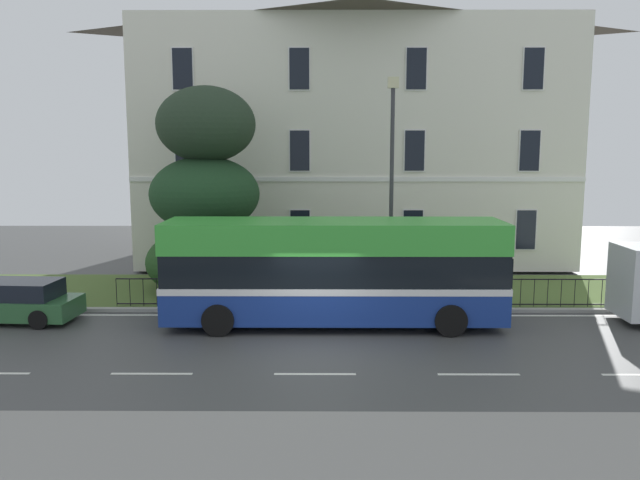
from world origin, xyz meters
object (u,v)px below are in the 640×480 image
Objects in this scene: georgian_townhouse at (352,129)px; parked_hatchback_00 at (13,302)px; street_lamp_post at (392,178)px; single_decker_bus at (334,271)px; evergreen_tree at (211,211)px; litter_bin at (332,287)px.

georgian_townhouse is 17.85m from parked_hatchback_00.
street_lamp_post reaches higher than parked_hatchback_00.
georgian_townhouse reaches higher than single_decker_bus.
georgian_townhouse is at bearing 54.53° from evergreen_tree.
parked_hatchback_00 is at bearing -170.34° from street_lamp_post.
parked_hatchback_00 is (-5.59, -4.43, -2.46)m from evergreen_tree.
street_lamp_post reaches higher than evergreen_tree.
georgian_townhouse is at bearing 85.16° from single_decker_bus.
street_lamp_post is (6.65, -2.34, 1.38)m from evergreen_tree.
georgian_townhouse is at bearing 83.69° from litter_bin.
single_decker_bus is 4.18m from street_lamp_post.
evergreen_tree reaches higher than litter_bin.
litter_bin is at bearing -164.25° from parked_hatchback_00.
georgian_townhouse is 2.59× the size of street_lamp_post.
georgian_townhouse is 19.55× the size of litter_bin.
georgian_townhouse is 4.63× the size of parked_hatchback_00.
evergreen_tree is 7.88× the size of litter_bin.
single_decker_bus is at bearing -89.02° from litter_bin.
evergreen_tree is at bearing -137.86° from parked_hatchback_00.
georgian_townhouse is at bearing 94.92° from street_lamp_post.
single_decker_bus is at bearing -45.76° from evergreen_tree.
single_decker_bus reaches higher than litter_bin.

